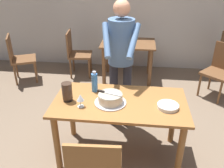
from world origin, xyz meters
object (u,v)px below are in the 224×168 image
object	(u,v)px
plate_stack	(168,106)
background_chair_2	(220,69)
cake_on_platter	(110,99)
cake_knife	(104,92)
main_dining_table	(120,111)
hurricane_lamp	(67,92)
person_cutting_cake	(121,54)
background_chair_1	(19,57)
background_chair_0	(76,52)
background_table	(128,51)
wine_glass_near	(80,98)
water_bottle	(95,82)

from	to	relation	value
plate_stack	background_chair_2	world-z (taller)	background_chair_2
cake_on_platter	cake_knife	world-z (taller)	cake_knife
main_dining_table	hurricane_lamp	bearing A→B (deg)	-175.06
plate_stack	background_chair_2	distance (m)	2.02
person_cutting_cake	background_chair_1	size ratio (longest dim) A/B	1.91
person_cutting_cake	background_chair_0	distance (m)	1.96
hurricane_lamp	background_table	size ratio (longest dim) A/B	0.21
cake_knife	wine_glass_near	xyz separation A→B (m)	(-0.23, -0.13, -0.01)
water_bottle	background_chair_2	xyz separation A→B (m)	(1.86, 1.44, -0.37)
main_dining_table	hurricane_lamp	xyz separation A→B (m)	(-0.56, -0.05, 0.23)
person_cutting_cake	cake_on_platter	bearing A→B (deg)	-94.86
main_dining_table	background_chair_1	world-z (taller)	background_chair_1
water_bottle	background_chair_2	size ratio (longest dim) A/B	0.28
cake_on_platter	background_chair_1	xyz separation A→B (m)	(-1.95, 1.83, -0.31)
plate_stack	background_table	distance (m)	2.25
water_bottle	background_table	world-z (taller)	water_bottle
main_dining_table	hurricane_lamp	size ratio (longest dim) A/B	6.88
cake_knife	plate_stack	xyz separation A→B (m)	(0.67, -0.05, -0.10)
person_cutting_cake	wine_glass_near	bearing A→B (deg)	-115.30
cake_knife	water_bottle	xyz separation A→B (m)	(-0.14, 0.22, -0.00)
water_bottle	cake_on_platter	bearing A→B (deg)	-48.45
wine_glass_near	cake_knife	bearing A→B (deg)	29.27
cake_on_platter	plate_stack	distance (m)	0.60
plate_stack	person_cutting_cake	world-z (taller)	person_cutting_cake
hurricane_lamp	cake_knife	bearing A→B (deg)	3.58
wine_glass_near	background_table	size ratio (longest dim) A/B	0.14
main_dining_table	background_chair_0	xyz separation A→B (m)	(-1.04, 2.17, -0.13)
water_bottle	hurricane_lamp	xyz separation A→B (m)	(-0.25, -0.24, -0.01)
cake_on_platter	background_chair_1	size ratio (longest dim) A/B	0.38
cake_on_platter	background_chair_0	bearing A→B (deg)	113.17
person_cutting_cake	background_chair_2	xyz separation A→B (m)	(1.59, 1.04, -0.58)
water_bottle	background_chair_0	world-z (taller)	water_bottle
cake_knife	background_chair_2	world-z (taller)	background_chair_2
cake_knife	background_chair_1	distance (m)	2.64
main_dining_table	wine_glass_near	xyz separation A→B (m)	(-0.39, -0.15, 0.23)
person_cutting_cake	background_chair_0	world-z (taller)	person_cutting_cake
main_dining_table	plate_stack	xyz separation A→B (m)	(0.50, -0.07, 0.15)
cake_knife	hurricane_lamp	bearing A→B (deg)	-176.42
person_cutting_cake	background_table	world-z (taller)	person_cutting_cake
main_dining_table	water_bottle	size ratio (longest dim) A/B	5.78
background_chair_2	wine_glass_near	bearing A→B (deg)	-137.54
cake_knife	background_chair_0	xyz separation A→B (m)	(-0.88, 2.19, -0.37)
plate_stack	water_bottle	distance (m)	0.86
plate_stack	main_dining_table	bearing A→B (deg)	171.62
water_bottle	person_cutting_cake	distance (m)	0.52
hurricane_lamp	background_table	distance (m)	2.24
main_dining_table	background_chair_1	size ratio (longest dim) A/B	1.61
background_chair_2	background_chair_1	bearing A→B (deg)	177.49
plate_stack	hurricane_lamp	world-z (taller)	hurricane_lamp
water_bottle	hurricane_lamp	distance (m)	0.35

